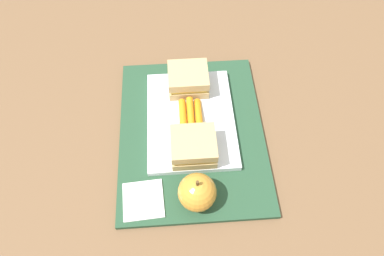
{
  "coord_description": "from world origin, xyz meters",
  "views": [
    {
      "loc": [
        0.35,
        -0.02,
        0.58
      ],
      "look_at": [
        0.01,
        0.0,
        0.04
      ],
      "focal_mm": 32.14,
      "sensor_mm": 36.0,
      "label": 1
    }
  ],
  "objects_px": {
    "food_tray": "(191,119)",
    "carrot_sticks_bundle": "(191,115)",
    "sandwich_half_right": "(194,147)",
    "apple": "(200,192)",
    "sandwich_half_left": "(188,79)",
    "paper_napkin": "(143,200)"
  },
  "relations": [
    {
      "from": "sandwich_half_left",
      "to": "sandwich_half_right",
      "type": "bearing_deg",
      "value": 0.0
    },
    {
      "from": "carrot_sticks_bundle",
      "to": "paper_napkin",
      "type": "distance_m",
      "value": 0.19
    },
    {
      "from": "sandwich_half_left",
      "to": "sandwich_half_right",
      "type": "distance_m",
      "value": 0.16
    },
    {
      "from": "sandwich_half_left",
      "to": "apple",
      "type": "xyz_separation_m",
      "value": [
        0.24,
        0.0,
        -0.0
      ]
    },
    {
      "from": "carrot_sticks_bundle",
      "to": "paper_napkin",
      "type": "relative_size",
      "value": 1.1
    },
    {
      "from": "sandwich_half_left",
      "to": "apple",
      "type": "relative_size",
      "value": 1.05
    },
    {
      "from": "carrot_sticks_bundle",
      "to": "paper_napkin",
      "type": "xyz_separation_m",
      "value": [
        0.16,
        -0.09,
        -0.02
      ]
    },
    {
      "from": "carrot_sticks_bundle",
      "to": "paper_napkin",
      "type": "bearing_deg",
      "value": -30.22
    },
    {
      "from": "apple",
      "to": "paper_napkin",
      "type": "relative_size",
      "value": 1.09
    },
    {
      "from": "apple",
      "to": "sandwich_half_left",
      "type": "bearing_deg",
      "value": -179.01
    },
    {
      "from": "food_tray",
      "to": "carrot_sticks_bundle",
      "type": "distance_m",
      "value": 0.01
    },
    {
      "from": "food_tray",
      "to": "sandwich_half_left",
      "type": "relative_size",
      "value": 2.88
    },
    {
      "from": "sandwich_half_right",
      "to": "apple",
      "type": "height_order",
      "value": "apple"
    },
    {
      "from": "sandwich_half_right",
      "to": "paper_napkin",
      "type": "xyz_separation_m",
      "value": [
        0.08,
        -0.09,
        -0.03
      ]
    },
    {
      "from": "sandwich_half_right",
      "to": "carrot_sticks_bundle",
      "type": "bearing_deg",
      "value": -179.88
    },
    {
      "from": "sandwich_half_left",
      "to": "paper_napkin",
      "type": "height_order",
      "value": "sandwich_half_left"
    },
    {
      "from": "apple",
      "to": "sandwich_half_right",
      "type": "bearing_deg",
      "value": -177.22
    },
    {
      "from": "sandwich_half_right",
      "to": "apple",
      "type": "distance_m",
      "value": 0.09
    },
    {
      "from": "sandwich_half_left",
      "to": "paper_napkin",
      "type": "relative_size",
      "value": 1.14
    },
    {
      "from": "sandwich_half_left",
      "to": "carrot_sticks_bundle",
      "type": "xyz_separation_m",
      "value": [
        0.08,
        -0.0,
        -0.01
      ]
    },
    {
      "from": "food_tray",
      "to": "apple",
      "type": "xyz_separation_m",
      "value": [
        0.16,
        0.0,
        0.03
      ]
    },
    {
      "from": "sandwich_half_right",
      "to": "carrot_sticks_bundle",
      "type": "relative_size",
      "value": 1.04
    }
  ]
}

